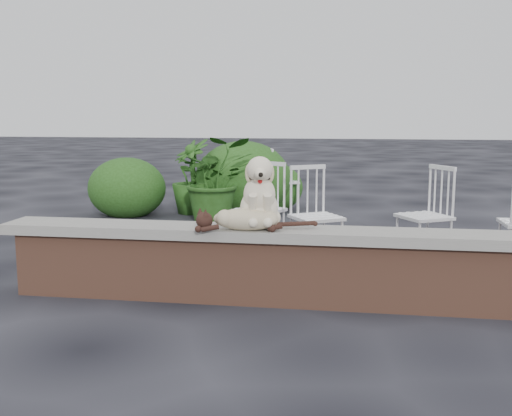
# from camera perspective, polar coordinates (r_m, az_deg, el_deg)

# --- Properties ---
(ground) EXTENTS (60.00, 60.00, 0.00)m
(ground) POSITION_cam_1_polar(r_m,az_deg,el_deg) (4.74, 13.35, -9.11)
(ground) COLOR black
(ground) RESTS_ON ground
(brick_wall) EXTENTS (6.00, 0.30, 0.50)m
(brick_wall) POSITION_cam_1_polar(r_m,az_deg,el_deg) (4.67, 13.47, -6.19)
(brick_wall) COLOR brown
(brick_wall) RESTS_ON ground
(capstone) EXTENTS (6.20, 0.40, 0.08)m
(capstone) POSITION_cam_1_polar(r_m,az_deg,el_deg) (4.60, 13.60, -2.70)
(capstone) COLOR slate
(capstone) RESTS_ON brick_wall
(dog) EXTENTS (0.45, 0.54, 0.56)m
(dog) POSITION_cam_1_polar(r_m,az_deg,el_deg) (4.62, 0.29, 1.62)
(dog) COLOR beige
(dog) RESTS_ON capstone
(cat) EXTENTS (1.11, 0.47, 0.18)m
(cat) POSITION_cam_1_polar(r_m,az_deg,el_deg) (4.52, -1.01, -0.96)
(cat) COLOR tan
(cat) RESTS_ON capstone
(chair_e) EXTENTS (0.72, 0.72, 0.94)m
(chair_e) POSITION_cam_1_polar(r_m,az_deg,el_deg) (8.88, 2.48, 2.60)
(chair_e) COLOR white
(chair_e) RESTS_ON ground
(chair_d) EXTENTS (0.77, 0.77, 0.94)m
(chair_d) POSITION_cam_1_polar(r_m,az_deg,el_deg) (6.10, 15.47, -0.61)
(chair_d) COLOR white
(chair_d) RESTS_ON ground
(chair_b) EXTENTS (0.76, 0.76, 0.94)m
(chair_b) POSITION_cam_1_polar(r_m,az_deg,el_deg) (6.28, 0.32, -0.02)
(chair_b) COLOR white
(chair_b) RESTS_ON ground
(chair_a) EXTENTS (0.77, 0.77, 0.94)m
(chair_a) POSITION_cam_1_polar(r_m,az_deg,el_deg) (5.87, 5.67, -0.70)
(chair_a) COLOR white
(chair_a) RESTS_ON ground
(potted_plant_a) EXTENTS (1.25, 1.16, 1.14)m
(potted_plant_a) POSITION_cam_1_polar(r_m,az_deg,el_deg) (8.18, -3.86, 2.74)
(potted_plant_a) COLOR #204413
(potted_plant_a) RESTS_ON ground
(potted_plant_b) EXTENTS (0.85, 0.85, 1.08)m
(potted_plant_b) POSITION_cam_1_polar(r_m,az_deg,el_deg) (8.83, -6.02, 2.97)
(potted_plant_b) COLOR #204413
(potted_plant_b) RESTS_ON ground
(shrubbery) EXTENTS (2.97, 1.81, 1.10)m
(shrubbery) POSITION_cam_1_polar(r_m,az_deg,el_deg) (8.85, -3.64, 2.36)
(shrubbery) COLOR #204413
(shrubbery) RESTS_ON ground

